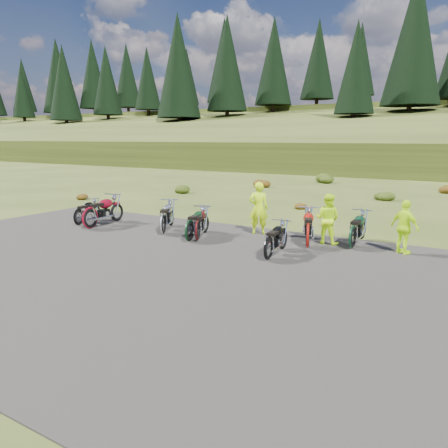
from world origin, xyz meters
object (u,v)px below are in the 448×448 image
Objects in this scene: motorcycle_0 at (79,226)px; person_middle at (259,209)px; motorcycle_3 at (163,235)px; motorcycle_7 at (352,249)px.

motorcycle_0 is 7.20m from person_middle.
motorcycle_0 is at bearing 70.66° from motorcycle_3.
person_middle is at bearing -86.41° from motorcycle_0.
person_middle is (6.77, 2.26, 0.93)m from motorcycle_0.
motorcycle_0 is 0.87× the size of motorcycle_3.
motorcycle_7 is at bearing -103.51° from motorcycle_3.
person_middle is (2.91, 1.79, 0.93)m from motorcycle_3.
motorcycle_7 is 1.11× the size of person_middle.
person_middle reaches higher than motorcycle_0.
motorcycle_0 is 0.89× the size of motorcycle_7.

